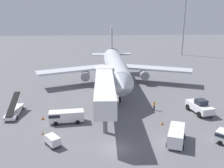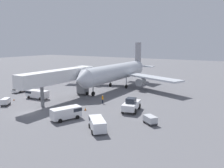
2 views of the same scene
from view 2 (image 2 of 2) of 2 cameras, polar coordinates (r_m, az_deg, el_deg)
The scene contains 14 objects.
ground_plane at distance 46.46m, azimuth -20.06°, elevation -6.68°, with size 300.00×300.00×0.00m, color slate.
airplane_at_gate at distance 66.29m, azimuth 1.34°, elevation 2.97°, with size 38.22×36.13×12.99m.
jet_bridge at distance 52.84m, azimuth -12.18°, elevation 1.69°, with size 3.69×20.45×7.15m.
pushback_tug at distance 44.51m, azimuth 4.78°, elevation -5.17°, with size 3.64×6.02×2.63m.
belt_loader_truck at distance 66.59m, azimuth -20.89°, elevation -1.04°, with size 2.24×6.79×3.20m.
service_van_mid_left at distance 40.60m, azimuth -11.06°, elevation -6.90°, with size 3.77×5.51×2.08m.
service_van_near_left at distance 56.97m, azimuth -18.09°, elevation -2.31°, with size 5.76×2.54×1.98m.
service_van_mid_center at distance 35.15m, azimuth -3.68°, elevation -9.69°, with size 4.57×4.56×1.82m.
baggage_cart_far_right at distance 38.12m, azimuth 9.42°, elevation -8.66°, with size 2.65×2.45×1.37m.
baggage_cart_rear_left at distance 53.38m, azimuth -24.80°, elevation -3.95°, with size 2.43×2.65×1.46m.
ground_crew_worker_foreground at distance 49.90m, azimuth -2.34°, elevation -3.72°, with size 0.38×0.38×1.87m.
safety_cone_alpha at distance 57.08m, azimuth -23.05°, elevation -3.53°, with size 0.31×0.31×0.48m.
safety_cone_bravo at distance 45.32m, azimuth -6.61°, elevation -6.12°, with size 0.41×0.41×0.63m.
safety_cone_charlie at distance 61.07m, azimuth -19.50°, elevation -2.33°, with size 0.46×0.46×0.70m.
Camera 2 is at (35.23, -27.33, 13.04)m, focal length 37.05 mm.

